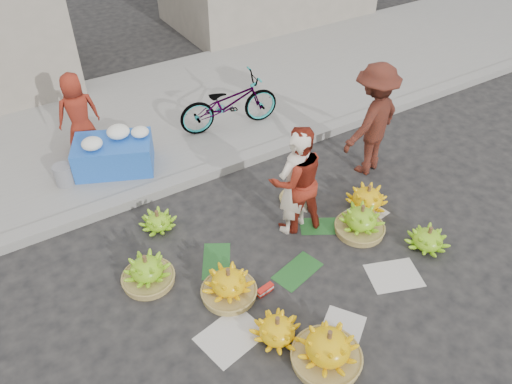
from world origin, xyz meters
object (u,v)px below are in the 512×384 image
bicycle (229,103)px  vendor_cream (295,183)px  banana_bunch_0 (229,284)px  flower_table (114,153)px  banana_bunch_4 (361,220)px

bicycle → vendor_cream: bearing=178.1°
bicycle → banana_bunch_0: bearing=159.1°
vendor_cream → bicycle: 2.70m
flower_table → bicycle: 2.15m
vendor_cream → banana_bunch_0: bearing=9.6°
banana_bunch_0 → banana_bunch_4: (2.10, 0.04, 0.00)m
banana_bunch_4 → bicycle: size_ratio=0.41×
vendor_cream → flower_table: vendor_cream is taller
flower_table → bicycle: bearing=27.6°
banana_bunch_0 → vendor_cream: vendor_cream is taller
vendor_cream → bicycle: vendor_cream is taller
banana_bunch_4 → bicycle: 3.24m
banana_bunch_0 → bicycle: size_ratio=0.43×
vendor_cream → flower_table: bearing=-70.7°
banana_bunch_4 → vendor_cream: size_ratio=0.46×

